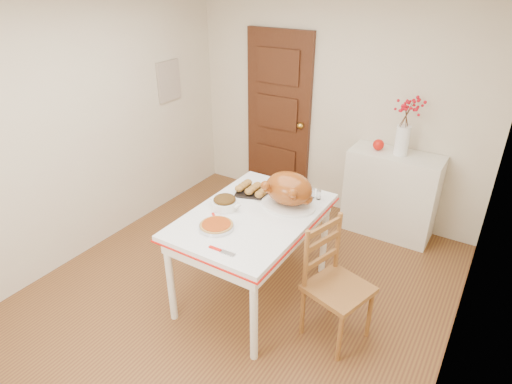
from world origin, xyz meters
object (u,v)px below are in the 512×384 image
Objects in this scene: turkey_platter at (289,190)px; pumpkin_pie at (216,225)px; kitchen_table at (253,255)px; sideboard at (391,194)px; chair_oak at (339,286)px.

pumpkin_pie is at bearing -106.72° from turkey_platter.
kitchen_table is 2.92× the size of turkey_platter.
turkey_platter is (-0.52, -1.41, 0.52)m from sideboard.
sideboard is 2.22m from pumpkin_pie.
chair_oak reaches higher than kitchen_table.
pumpkin_pie is at bearing 122.23° from chair_oak.
kitchen_table is 0.66m from turkey_platter.
turkey_platter is 0.70m from pumpkin_pie.
kitchen_table is at bearing -115.26° from turkey_platter.
chair_oak is at bearing -5.28° from kitchen_table.
sideboard is 0.67× the size of kitchen_table.
chair_oak is (0.11, -1.75, 0.02)m from sideboard.
sideboard is at bearing 79.57° from turkey_platter.
pumpkin_pie is (-0.31, -0.61, -0.12)m from turkey_platter.
turkey_platter is at bearing 63.29° from pumpkin_pie.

